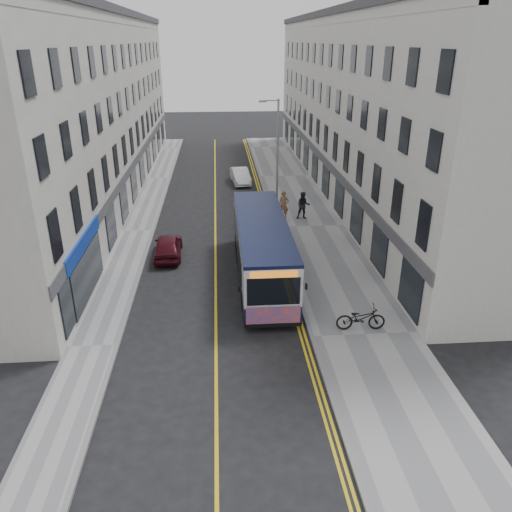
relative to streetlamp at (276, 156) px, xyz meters
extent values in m
plane|color=black|center=(-4.17, -14.00, -4.38)|extent=(140.00, 140.00, 0.00)
cube|color=gray|center=(2.08, -2.00, -4.32)|extent=(4.50, 64.00, 0.12)
cube|color=gray|center=(-9.17, -2.00, -4.32)|extent=(2.00, 64.00, 0.12)
cube|color=slate|center=(-0.17, -2.00, -4.32)|extent=(0.18, 64.00, 0.13)
cube|color=slate|center=(-8.17, -2.00, -4.32)|extent=(0.18, 64.00, 0.13)
cube|color=gold|center=(-4.17, -2.00, -4.38)|extent=(0.12, 64.00, 0.01)
cube|color=gold|center=(-0.62, -2.00, -4.38)|extent=(0.10, 64.00, 0.01)
cube|color=gold|center=(-0.42, -2.00, -4.38)|extent=(0.10, 64.00, 0.01)
cube|color=silver|center=(7.33, 7.00, 2.12)|extent=(6.00, 46.00, 13.00)
cube|color=beige|center=(-13.17, 7.00, 2.12)|extent=(6.00, 46.00, 13.00)
cylinder|color=gray|center=(0.08, 0.00, -0.38)|extent=(0.14, 0.14, 8.00)
cylinder|color=gray|center=(-0.42, 0.00, 3.52)|extent=(1.00, 0.08, 0.08)
cube|color=gray|center=(-0.92, 0.00, 3.47)|extent=(0.50, 0.18, 0.12)
cube|color=black|center=(-1.76, -9.32, -3.60)|extent=(2.43, 10.71, 0.88)
cube|color=silver|center=(-1.76, -9.32, -2.29)|extent=(2.43, 10.71, 1.75)
cube|color=black|center=(-1.76, -9.32, -1.34)|extent=(2.45, 10.71, 0.16)
cube|color=black|center=(-2.99, -8.74, -2.48)|extent=(0.04, 8.37, 1.12)
cube|color=black|center=(-0.52, -8.74, -2.48)|extent=(0.04, 8.37, 1.12)
cube|color=black|center=(-1.76, -14.70, -2.39)|extent=(2.19, 0.04, 1.22)
cube|color=#E64A13|center=(-1.76, -14.70, -3.56)|extent=(2.29, 0.04, 0.92)
cube|color=orange|center=(-1.76, -14.71, -1.61)|extent=(1.95, 0.04, 0.27)
cylinder|color=black|center=(-2.86, -12.54, -3.90)|extent=(0.27, 0.97, 0.97)
cylinder|color=black|center=(-0.66, -12.54, -3.90)|extent=(0.27, 0.97, 0.97)
cylinder|color=black|center=(-2.86, -7.18, -3.90)|extent=(0.27, 0.97, 0.97)
cylinder|color=black|center=(-0.66, -7.18, -3.90)|extent=(0.27, 0.97, 0.97)
cylinder|color=black|center=(-2.86, -5.43, -3.90)|extent=(0.27, 0.97, 0.97)
cylinder|color=black|center=(-0.66, -5.43, -3.90)|extent=(0.27, 0.97, 0.97)
imported|color=black|center=(1.95, -14.84, -3.72)|extent=(2.11, 0.80, 1.09)
imported|color=brown|center=(0.50, -0.48, -3.29)|extent=(0.79, 0.61, 1.95)
imported|color=black|center=(1.84, -0.54, -3.32)|extent=(0.97, 0.78, 1.88)
imported|color=white|center=(-1.98, 9.40, -3.74)|extent=(1.77, 4.00, 1.28)
imported|color=#440B16|center=(-6.85, -6.11, -3.74)|extent=(1.60, 3.80, 1.28)
camera|label=1|loc=(-3.85, -32.66, 7.08)|focal=35.00mm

